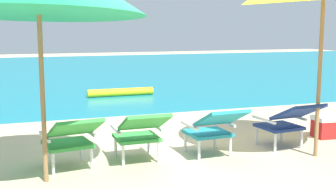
{
  "coord_description": "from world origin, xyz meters",
  "views": [
    {
      "loc": [
        -1.88,
        -4.99,
        1.62
      ],
      "look_at": [
        0.0,
        0.43,
        0.75
      ],
      "focal_mm": 46.74,
      "sensor_mm": 36.0,
      "label": 1
    }
  ],
  "objects_px": {
    "lounge_chair_near_right": "(214,126)",
    "lounge_chair_far_right": "(288,120)",
    "swim_buoy": "(121,92)",
    "cooler_box": "(329,126)",
    "lounge_chair_near_left": "(140,131)",
    "lounge_chair_far_left": "(71,137)"
  },
  "relations": [
    {
      "from": "lounge_chair_far_left",
      "to": "lounge_chair_far_right",
      "type": "xyz_separation_m",
      "value": [
        2.85,
        -0.02,
        0.0
      ]
    },
    {
      "from": "swim_buoy",
      "to": "lounge_chair_far_left",
      "type": "relative_size",
      "value": 1.7
    },
    {
      "from": "cooler_box",
      "to": "lounge_chair_far_right",
      "type": "bearing_deg",
      "value": -159.46
    },
    {
      "from": "lounge_chair_far_left",
      "to": "lounge_chair_far_right",
      "type": "bearing_deg",
      "value": -0.45
    },
    {
      "from": "lounge_chair_near_right",
      "to": "lounge_chair_far_right",
      "type": "relative_size",
      "value": 0.98
    },
    {
      "from": "swim_buoy",
      "to": "lounge_chair_near_left",
      "type": "distance_m",
      "value": 5.37
    },
    {
      "from": "swim_buoy",
      "to": "lounge_chair_far_left",
      "type": "distance_m",
      "value": 5.62
    },
    {
      "from": "lounge_chair_near_right",
      "to": "lounge_chair_far_right",
      "type": "distance_m",
      "value": 1.09
    },
    {
      "from": "lounge_chair_near_left",
      "to": "lounge_chair_far_left",
      "type": "bearing_deg",
      "value": -177.29
    },
    {
      "from": "cooler_box",
      "to": "lounge_chair_far_left",
      "type": "bearing_deg",
      "value": -174.79
    },
    {
      "from": "swim_buoy",
      "to": "cooler_box",
      "type": "bearing_deg",
      "value": -67.56
    },
    {
      "from": "swim_buoy",
      "to": "lounge_chair_far_left",
      "type": "bearing_deg",
      "value": -108.69
    },
    {
      "from": "lounge_chair_near_left",
      "to": "cooler_box",
      "type": "relative_size",
      "value": 1.77
    },
    {
      "from": "lounge_chair_far_left",
      "to": "lounge_chair_near_left",
      "type": "distance_m",
      "value": 0.82
    },
    {
      "from": "swim_buoy",
      "to": "lounge_chair_near_left",
      "type": "relative_size",
      "value": 1.83
    },
    {
      "from": "lounge_chair_near_left",
      "to": "cooler_box",
      "type": "xyz_separation_m",
      "value": [
        3.03,
        0.31,
        -0.24
      ]
    },
    {
      "from": "lounge_chair_near_right",
      "to": "lounge_chair_far_right",
      "type": "bearing_deg",
      "value": 0.96
    },
    {
      "from": "swim_buoy",
      "to": "lounge_chair_far_left",
      "type": "xyz_separation_m",
      "value": [
        -1.8,
        -5.31,
        0.31
      ]
    },
    {
      "from": "lounge_chair_far_left",
      "to": "lounge_chair_near_right",
      "type": "relative_size",
      "value": 1.05
    },
    {
      "from": "lounge_chair_far_left",
      "to": "cooler_box",
      "type": "relative_size",
      "value": 1.9
    },
    {
      "from": "swim_buoy",
      "to": "lounge_chair_far_right",
      "type": "relative_size",
      "value": 1.74
    },
    {
      "from": "lounge_chair_near_left",
      "to": "cooler_box",
      "type": "bearing_deg",
      "value": 5.88
    }
  ]
}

